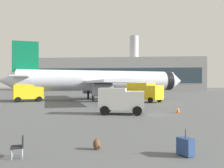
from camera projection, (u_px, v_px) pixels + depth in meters
name	position (u px, v px, depth m)	size (l,w,h in m)	color
airplane_at_gate	(100.00, 81.00, 43.91)	(34.46, 31.57, 10.50)	silver
service_truck	(28.00, 92.00, 39.59)	(5.24, 4.41, 2.90)	yellow
fuel_truck	(144.00, 91.00, 39.01)	(6.13, 5.70, 3.20)	yellow
cargo_van	(121.00, 100.00, 22.86)	(4.43, 2.38, 2.60)	white
safety_cone_near	(178.00, 110.00, 24.00)	(0.44, 0.44, 0.62)	#F2590C
safety_cone_mid	(132.00, 96.00, 52.69)	(0.44, 0.44, 0.65)	#F2590C
rolling_suitcase	(185.00, 146.00, 9.53)	(0.71, 0.75, 1.10)	navy
traveller_backpack	(97.00, 144.00, 10.47)	(0.36, 0.40, 0.48)	brown
gate_chair	(19.00, 145.00, 9.28)	(0.63, 0.63, 0.86)	black
terminal_building	(110.00, 75.00, 119.50)	(91.07, 22.31, 27.78)	#B2B2B7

